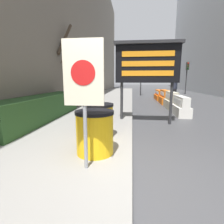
{
  "coord_description": "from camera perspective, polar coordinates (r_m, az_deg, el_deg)",
  "views": [
    {
      "loc": [
        -0.03,
        -2.64,
        1.57
      ],
      "look_at": [
        -0.88,
        4.79,
        0.2
      ],
      "focal_mm": 28.0,
      "sensor_mm": 36.0,
      "label": 1
    }
  ],
  "objects": [
    {
      "name": "jersey_barrier_white",
      "position": [
        8.45,
        21.52,
        1.56
      ],
      "size": [
        0.55,
        1.61,
        0.86
      ],
      "color": "silver",
      "rests_on": "ground_plane"
    },
    {
      "name": "jersey_barrier_orange_near",
      "position": [
        12.32,
        16.81,
        4.51
      ],
      "size": [
        0.6,
        1.63,
        0.92
      ],
      "color": "orange",
      "rests_on": "ground_plane"
    },
    {
      "name": "message_board",
      "position": [
        6.38,
        11.46,
        15.29
      ],
      "size": [
        2.31,
        0.36,
        2.86
      ],
      "color": "#28282B",
      "rests_on": "ground_plane"
    },
    {
      "name": "sidewalk_left",
      "position": [
        3.58,
        -27.33,
        -15.57
      ],
      "size": [
        3.85,
        56.0,
        0.15
      ],
      "color": "gray",
      "rests_on": "ground_plane"
    },
    {
      "name": "pedestrian_worker",
      "position": [
        16.12,
        19.91,
        7.69
      ],
      "size": [
        0.44,
        0.51,
        1.67
      ],
      "rotation": [
        0.0,
        0.0,
        4.22
      ],
      "color": "#333338",
      "rests_on": "ground_plane"
    },
    {
      "name": "barrel_drum_foreground",
      "position": [
        3.42,
        -5.63,
        -6.56
      ],
      "size": [
        0.74,
        0.74,
        0.85
      ],
      "color": "yellow",
      "rests_on": "sidewalk_left"
    },
    {
      "name": "traffic_cone_near",
      "position": [
        17.16,
        18.44,
        5.61
      ],
      "size": [
        0.35,
        0.35,
        0.62
      ],
      "color": "black",
      "rests_on": "ground_plane"
    },
    {
      "name": "jersey_barrier_cream",
      "position": [
        10.33,
        18.78,
        3.38
      ],
      "size": [
        0.55,
        1.86,
        0.93
      ],
      "color": "beige",
      "rests_on": "ground_plane"
    },
    {
      "name": "barrel_drum_middle",
      "position": [
        4.38,
        -4.37,
        -2.76
      ],
      "size": [
        0.74,
        0.74,
        0.85
      ],
      "color": "yellow",
      "rests_on": "sidewalk_left"
    },
    {
      "name": "ground_plane",
      "position": [
        3.07,
        6.61,
        -20.45
      ],
      "size": [
        120.0,
        120.0,
        0.0
      ],
      "primitive_type": "plane",
      "color": "#3F3F42"
    },
    {
      "name": "hedge_strip",
      "position": [
        6.78,
        -21.89,
        1.29
      ],
      "size": [
        0.9,
        5.11,
        0.87
      ],
      "color": "#284C23",
      "rests_on": "sidewalk_left"
    },
    {
      "name": "jersey_barrier_orange_far",
      "position": [
        14.73,
        15.13,
        5.24
      ],
      "size": [
        0.6,
        2.17,
        0.78
      ],
      "color": "orange",
      "rests_on": "ground_plane"
    },
    {
      "name": "bare_tree",
      "position": [
        9.97,
        -12.0,
        13.11
      ],
      "size": [
        1.82,
        1.96,
        4.53
      ],
      "color": "#4C3D2D",
      "rests_on": "sidewalk_left"
    },
    {
      "name": "traffic_light_far_side",
      "position": [
        21.62,
        23.32,
        12.21
      ],
      "size": [
        0.28,
        0.45,
        3.53
      ],
      "color": "#2D2D30",
      "rests_on": "ground_plane"
    },
    {
      "name": "traffic_light_near_curb",
      "position": [
        18.3,
        9.51,
        13.74
      ],
      "size": [
        0.28,
        0.44,
        3.69
      ],
      "color": "#2D2D30",
      "rests_on": "ground_plane"
    },
    {
      "name": "warning_sign",
      "position": [
        2.68,
        -9.23,
        9.52
      ],
      "size": [
        0.62,
        0.08,
        2.01
      ],
      "color": "gray",
      "rests_on": "sidewalk_left"
    }
  ]
}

